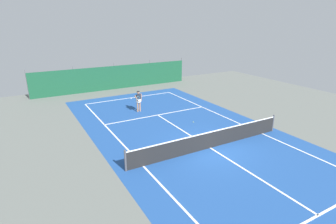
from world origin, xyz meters
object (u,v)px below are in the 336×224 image
object	(u,v)px
tennis_net	(211,140)
tennis_ball_near_player	(193,122)
tennis_player	(139,100)
parked_car	(96,76)

from	to	relation	value
tennis_net	tennis_ball_near_player	bearing A→B (deg)	68.87
tennis_player	tennis_net	bearing A→B (deg)	91.96
tennis_player	tennis_ball_near_player	size ratio (longest dim) A/B	24.85
tennis_net	tennis_player	xyz separation A→B (m)	(-0.89, 7.87, 0.45)
tennis_ball_near_player	tennis_net	bearing A→B (deg)	-111.13
tennis_net	parked_car	bearing A→B (deg)	93.08
tennis_net	tennis_player	world-z (taller)	tennis_player
tennis_player	parked_car	size ratio (longest dim) A/B	0.37
tennis_ball_near_player	parked_car	size ratio (longest dim) A/B	0.02
tennis_net	parked_car	xyz separation A→B (m)	(-1.04, 19.34, 0.33)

